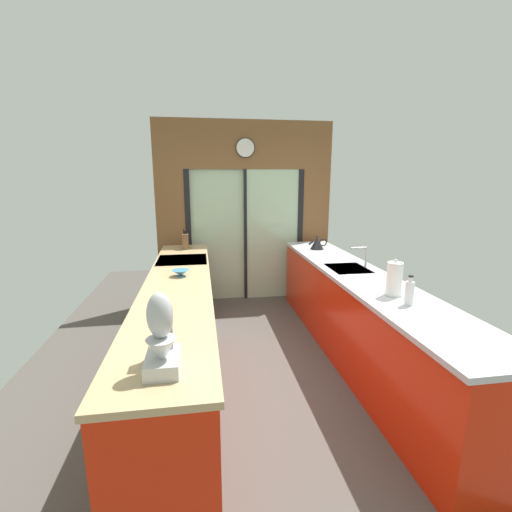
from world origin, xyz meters
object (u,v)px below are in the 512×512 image
object	(u,v)px
soap_bottle	(409,293)
paper_towel_roll	(394,279)
kettle	(317,243)
knife_block	(185,241)
mixing_bowl	(181,273)
stand_mixer	(162,340)
oven_range	(184,296)

from	to	relation	value
soap_bottle	paper_towel_roll	xyz separation A→B (m)	(-0.00, 0.23, 0.04)
soap_bottle	kettle	bearing A→B (deg)	89.95
kettle	paper_towel_roll	bearing A→B (deg)	-90.05
kettle	paper_towel_roll	size ratio (longest dim) A/B	0.84
knife_block	kettle	xyz separation A→B (m)	(1.78, -0.30, -0.02)
paper_towel_roll	soap_bottle	bearing A→B (deg)	-90.00
mixing_bowl	stand_mixer	xyz separation A→B (m)	(0.00, -1.78, 0.13)
stand_mixer	kettle	distance (m)	3.39
knife_block	soap_bottle	xyz separation A→B (m)	(1.78, -2.51, -0.01)
mixing_bowl	kettle	xyz separation A→B (m)	(1.78, 1.11, 0.05)
oven_range	paper_towel_roll	bearing A→B (deg)	-42.09
mixing_bowl	knife_block	bearing A→B (deg)	90.00
oven_range	knife_block	world-z (taller)	knife_block
oven_range	paper_towel_roll	world-z (taller)	paper_towel_roll
knife_block	paper_towel_roll	bearing A→B (deg)	-52.06
paper_towel_roll	oven_range	bearing A→B (deg)	137.91
oven_range	kettle	distance (m)	1.92
kettle	soap_bottle	bearing A→B (deg)	-90.05
oven_range	knife_block	xyz separation A→B (m)	(0.02, 0.66, 0.57)
knife_block	stand_mixer	world-z (taller)	stand_mixer
stand_mixer	oven_range	bearing A→B (deg)	90.42
mixing_bowl	soap_bottle	size ratio (longest dim) A/B	0.73
mixing_bowl	oven_range	bearing A→B (deg)	91.41
kettle	paper_towel_roll	world-z (taller)	paper_towel_roll
paper_towel_roll	mixing_bowl	bearing A→B (deg)	153.84
kettle	mixing_bowl	bearing A→B (deg)	-148.07
paper_towel_roll	knife_block	bearing A→B (deg)	127.94
knife_block	kettle	bearing A→B (deg)	-9.52
stand_mixer	paper_towel_roll	bearing A→B (deg)	26.92
knife_block	paper_towel_roll	world-z (taller)	paper_towel_roll
knife_block	kettle	world-z (taller)	knife_block
soap_bottle	paper_towel_roll	distance (m)	0.23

